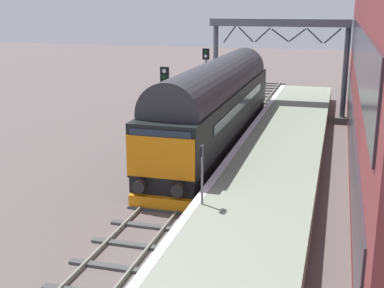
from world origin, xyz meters
name	(u,v)px	position (x,y,z in m)	size (l,w,h in m)	color
ground_plane	(188,179)	(0.00, 0.00, 0.00)	(140.00, 140.00, 0.00)	#5C5250
track_main	(188,178)	(0.00, 0.00, 0.06)	(2.50, 60.00, 0.15)	gray
station_platform	(270,176)	(3.60, 0.00, 0.50)	(4.00, 44.00, 1.01)	gray
diesel_locomotive	(216,102)	(0.00, 5.37, 2.48)	(2.74, 18.28, 4.68)	black
signal_post_mid	(165,98)	(-2.22, 3.60, 2.92)	(0.44, 0.22, 4.47)	gray
signal_post_far	(206,76)	(-2.22, 11.89, 2.92)	(0.44, 0.22, 4.71)	gray
platform_number_sign	(202,166)	(1.97, -5.05, 2.35)	(0.10, 0.44, 2.02)	slate
overhead_footbridge	(280,29)	(2.05, 15.35, 5.80)	(9.30, 2.00, 6.52)	slate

